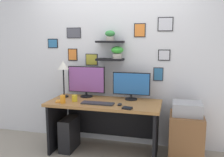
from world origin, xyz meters
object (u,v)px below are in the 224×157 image
Objects in this scene: keyboard at (98,103)px; scissors_tray at (127,108)px; monitor_left at (86,81)px; drawer_cabinet at (186,137)px; printer at (187,108)px; water_cup at (63,99)px; coffee_mug at (75,98)px; computer_tower_left at (69,134)px; monitor_right at (131,85)px; desk at (105,115)px; cell_phone at (59,101)px; desk_lamp at (63,69)px; computer_mouse at (120,104)px.

scissors_tray is (0.43, -0.13, 0.00)m from keyboard.
drawer_cabinet is at bearing -5.14° from monitor_left.
printer is at bearing -5.14° from monitor_left.
scissors_tray is at bearing -4.15° from water_cup.
water_cup reaches higher than scissors_tray.
coffee_mug reaches higher than computer_tower_left.
scissors_tray is 1.08m from computer_tower_left.
monitor_left is 1.06× the size of monitor_right.
scissors_tray reaches higher than computer_tower_left.
drawer_cabinet is at bearing 1.63° from desk.
monitor_left is at bearing 30.21° from cell_phone.
desk_lamp is at bearing 156.59° from keyboard.
printer reaches higher than desk.
monitor_right is (0.34, 0.16, 0.42)m from desk.
monitor_right reaches higher than computer_tower_left.
water_cup is 0.59m from computer_tower_left.
coffee_mug is at bearing 47.75° from water_cup.
coffee_mug is 0.14× the size of drawer_cabinet.
cell_phone is (0.04, -0.27, -0.43)m from desk_lamp.
keyboard is 0.80× the size of desk_lamp.
computer_mouse is at bearing -16.05° from desk_lamp.
printer reaches higher than computer_mouse.
water_cup is (-0.12, -0.13, 0.01)m from coffee_mug.
desk is 2.53× the size of drawer_cabinet.
scissors_tray is (0.79, -0.20, -0.03)m from coffee_mug.
scissors_tray is 0.25× the size of computer_tower_left.
keyboard is at bearing -21.58° from cell_phone.
desk_lamp is (-0.92, 0.27, 0.42)m from computer_mouse.
printer is (1.53, 0.17, -0.09)m from coffee_mug.
monitor_left is 1.04× the size of desk_lamp.
water_cup is at bearing -169.70° from printer.
monitor_right reaches higher than coffee_mug.
cell_phone is 0.13m from water_cup.
drawer_cabinet is at bearing 14.88° from computer_mouse.
desk_lamp is (-0.62, 0.27, 0.42)m from keyboard.
keyboard reaches higher than cell_phone.
desk is 0.69m from cell_phone.
cell_phone is at bearing -81.56° from desk_lamp.
monitor_left is 0.82m from computer_tower_left.
desk_lamp reaches higher than drawer_cabinet.
drawer_cabinet is at bearing -9.60° from monitor_right.
drawer_cabinet is at bearing 4.24° from computer_tower_left.
monitor_right reaches higher than cell_phone.
keyboard is 4.89× the size of coffee_mug.
computer_tower_left is (-0.53, -0.09, -0.30)m from desk.
printer is at bearing 14.88° from computer_mouse.
coffee_mug is at bearing -102.53° from monitor_left.
cell_phone is (-0.97, -0.36, -0.20)m from monitor_right.
water_cup is at bearing 175.85° from scissors_tray.
scissors_tray is at bearing -41.08° from desk.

